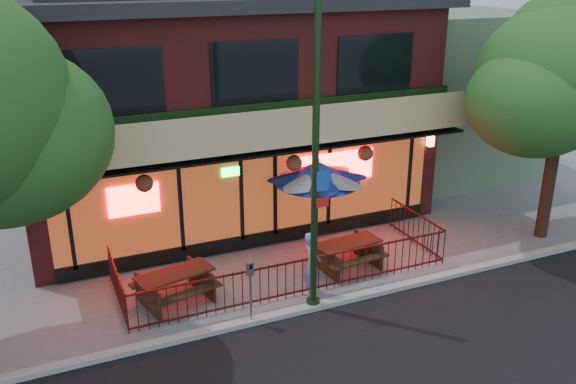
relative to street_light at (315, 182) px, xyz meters
name	(u,v)px	position (x,y,z in m)	size (l,w,h in m)	color
ground	(306,299)	(0.00, 0.40, -3.15)	(80.00, 80.00, 0.00)	gray
curb	(315,306)	(0.00, -0.10, -3.09)	(80.00, 0.25, 0.12)	#999993
restaurant_building	(212,80)	(0.00, 7.51, 0.98)	(12.96, 9.49, 8.05)	maroon
neighbor_building	(431,90)	(9.00, 8.10, -0.15)	(6.00, 7.00, 6.00)	slate
patio_fence	(297,267)	(0.00, 0.91, -2.52)	(8.44, 2.62, 1.00)	#40110D
street_light	(315,182)	(0.00, 0.00, 0.00)	(0.43, 0.32, 7.00)	black
street_tree_right	(566,68)	(8.04, 0.99, 1.81)	(4.80, 4.80, 7.02)	#301E18
picnic_table_left	(175,282)	(-2.91, 1.55, -2.64)	(2.08, 1.76, 0.77)	#3A2215
picnic_table_right	(348,251)	(1.70, 1.43, -2.65)	(1.89, 1.53, 0.75)	#382413
patio_umbrella	(318,172)	(1.46, 2.80, -0.85)	(2.36, 2.36, 2.69)	gray
pedestrian	(312,264)	(0.21, 0.50, -2.31)	(0.62, 0.40, 1.69)	#6283C5
parking_meter_near	(250,282)	(-1.59, -0.08, -2.10)	(0.17, 0.15, 1.55)	gray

